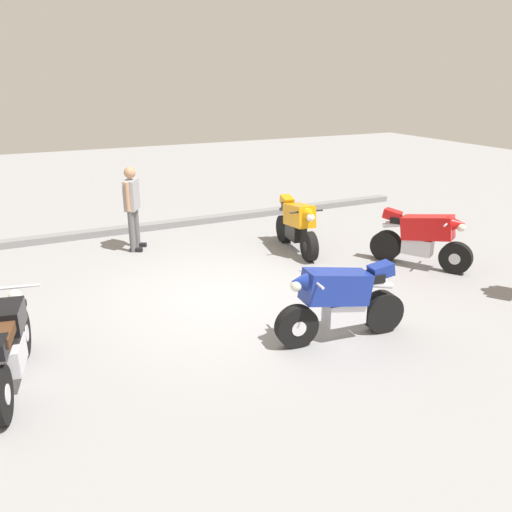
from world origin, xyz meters
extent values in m
plane|color=gray|center=(0.00, 0.00, 0.00)|extent=(40.00, 40.00, 0.00)
cube|color=gray|center=(0.00, 4.60, 0.07)|extent=(14.00, 0.30, 0.15)
cylinder|color=black|center=(4.31, -0.79, 0.30)|extent=(0.44, 0.60, 0.60)
cylinder|color=black|center=(3.62, 0.37, 0.30)|extent=(0.50, 0.63, 0.60)
cylinder|color=silver|center=(4.31, -0.79, 0.30)|extent=(0.26, 0.27, 0.21)
cylinder|color=silver|center=(3.62, 0.37, 0.30)|extent=(0.26, 0.27, 0.21)
cube|color=silver|center=(3.94, -0.16, 0.40)|extent=(0.53, 0.62, 0.32)
cube|color=red|center=(4.02, -0.29, 0.80)|extent=(0.81, 1.03, 0.57)
cone|color=red|center=(4.29, -0.74, 0.95)|extent=(0.47, 0.48, 0.39)
cube|color=black|center=(3.82, 0.05, 0.87)|extent=(0.53, 0.65, 0.12)
cube|color=red|center=(3.66, 0.31, 0.95)|extent=(0.37, 0.41, 0.23)
cylinder|color=silver|center=(3.62, 0.23, 0.77)|extent=(0.28, 0.39, 0.17)
cylinder|color=silver|center=(3.76, 0.31, 0.77)|extent=(0.28, 0.39, 0.17)
cylinder|color=silver|center=(4.21, -0.62, 0.97)|extent=(0.62, 0.39, 0.04)
sphere|color=silver|center=(4.33, -0.81, 0.90)|extent=(0.16, 0.16, 0.16)
cylinder|color=black|center=(2.21, 1.00, 0.30)|extent=(0.24, 0.62, 0.60)
cylinder|color=black|center=(2.40, 2.34, 0.30)|extent=(0.31, 0.63, 0.60)
cylinder|color=black|center=(2.21, 1.00, 0.30)|extent=(0.21, 0.23, 0.21)
cylinder|color=black|center=(2.40, 2.34, 0.30)|extent=(0.21, 0.23, 0.21)
cube|color=black|center=(2.31, 1.72, 0.40)|extent=(0.36, 0.59, 0.32)
cube|color=orange|center=(2.29, 1.57, 0.80)|extent=(0.50, 1.03, 0.57)
cone|color=orange|center=(2.22, 1.06, 0.95)|extent=(0.39, 0.40, 0.39)
cube|color=black|center=(2.35, 1.97, 0.87)|extent=(0.34, 0.63, 0.12)
cube|color=orange|center=(2.39, 2.26, 0.95)|extent=(0.27, 0.37, 0.23)
cylinder|color=black|center=(2.30, 2.23, 0.77)|extent=(0.15, 0.40, 0.17)
cylinder|color=black|center=(2.46, 2.20, 0.77)|extent=(0.15, 0.40, 0.17)
cylinder|color=black|center=(2.24, 1.19, 0.97)|extent=(0.70, 0.13, 0.04)
sphere|color=silver|center=(2.21, 0.98, 0.90)|extent=(0.16, 0.16, 0.16)
cylinder|color=black|center=(-3.16, -0.56, 0.32)|extent=(0.24, 0.65, 0.64)
cylinder|color=black|center=(-3.43, -1.98, 0.32)|extent=(0.24, 0.65, 0.64)
cylinder|color=silver|center=(-3.16, -0.56, 0.32)|extent=(0.18, 0.25, 0.22)
cylinder|color=silver|center=(-3.43, -1.98, 0.32)|extent=(0.18, 0.25, 0.22)
cube|color=silver|center=(-3.30, -1.32, 0.42)|extent=(0.38, 0.60, 0.32)
cube|color=black|center=(-3.26, -1.12, 0.82)|extent=(0.42, 0.61, 0.30)
cube|color=black|center=(-3.16, -0.56, 0.67)|extent=(0.24, 0.46, 0.08)
cube|color=#4C2D19|center=(-3.35, -1.57, 0.84)|extent=(0.37, 0.64, 0.12)
cylinder|color=silver|center=(-3.20, -0.80, 1.07)|extent=(0.69, 0.17, 0.04)
sphere|color=silver|center=(-3.16, -0.58, 0.87)|extent=(0.16, 0.16, 0.16)
cylinder|color=black|center=(0.22, -1.93, 0.30)|extent=(0.61, 0.22, 0.60)
cylinder|color=black|center=(1.57, -2.06, 0.30)|extent=(0.62, 0.28, 0.60)
cylinder|color=silver|center=(0.22, -1.93, 0.30)|extent=(0.23, 0.20, 0.21)
cylinder|color=silver|center=(1.57, -2.06, 0.30)|extent=(0.23, 0.20, 0.21)
cube|color=silver|center=(0.94, -2.00, 0.40)|extent=(0.58, 0.33, 0.32)
cube|color=navy|center=(0.79, -1.98, 0.80)|extent=(1.02, 0.46, 0.57)
cone|color=navy|center=(0.28, -1.93, 0.95)|extent=(0.39, 0.37, 0.39)
cube|color=black|center=(1.19, -2.02, 0.87)|extent=(0.62, 0.32, 0.12)
cube|color=navy|center=(1.49, -2.05, 0.95)|extent=(0.37, 0.25, 0.23)
cylinder|color=silver|center=(1.45, -1.97, 0.77)|extent=(0.40, 0.13, 0.17)
cylinder|color=silver|center=(1.43, -2.13, 0.77)|extent=(0.40, 0.13, 0.17)
cylinder|color=silver|center=(0.42, -1.95, 0.97)|extent=(0.11, 0.70, 0.04)
sphere|color=silver|center=(0.20, -1.92, 0.90)|extent=(0.16, 0.16, 0.16)
cylinder|color=#59595B|center=(-0.83, 3.11, 0.44)|extent=(0.18, 0.18, 0.88)
cube|color=black|center=(-0.78, 3.08, 0.04)|extent=(0.28, 0.21, 0.08)
cylinder|color=#59595B|center=(-0.67, 3.41, 0.44)|extent=(0.18, 0.18, 0.88)
cube|color=black|center=(-0.62, 3.38, 0.04)|extent=(0.28, 0.21, 0.08)
cube|color=#99999E|center=(-0.75, 3.26, 1.19)|extent=(0.43, 0.54, 0.62)
cylinder|color=tan|center=(-0.89, 3.00, 1.21)|extent=(0.12, 0.12, 0.58)
cylinder|color=tan|center=(-0.61, 3.52, 1.21)|extent=(0.12, 0.12, 0.58)
sphere|color=tan|center=(-0.75, 3.26, 1.65)|extent=(0.24, 0.24, 0.24)
camera|label=1|loc=(-3.06, -7.42, 3.53)|focal=36.57mm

